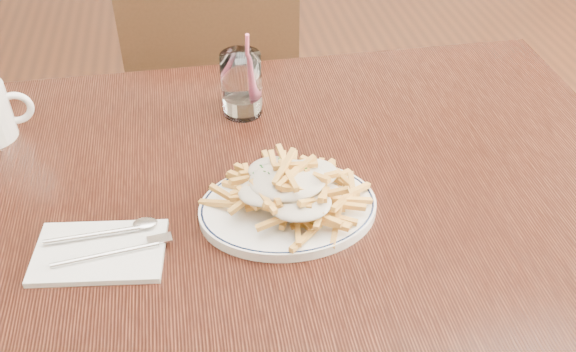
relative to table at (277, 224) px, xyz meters
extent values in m
cube|color=black|center=(0.00, 0.00, 0.06)|extent=(1.20, 0.80, 0.04)
cylinder|color=black|center=(-0.55, 0.35, -0.32)|extent=(0.05, 0.05, 0.71)
cylinder|color=black|center=(0.55, 0.35, -0.32)|extent=(0.05, 0.05, 0.71)
cube|color=black|center=(-0.06, 0.82, -0.24)|extent=(0.42, 0.42, 0.04)
cube|color=black|center=(-0.06, 0.64, 0.00)|extent=(0.42, 0.04, 0.46)
cylinder|color=black|center=(0.12, 1.01, -0.47)|extent=(0.04, 0.04, 0.41)
cylinder|color=black|center=(-0.24, 1.00, -0.47)|extent=(0.04, 0.04, 0.41)
cylinder|color=black|center=(0.12, 0.65, -0.47)|extent=(0.04, 0.04, 0.41)
cylinder|color=black|center=(-0.24, 0.64, -0.47)|extent=(0.04, 0.04, 0.41)
torus|color=black|center=(0.01, -0.06, 0.09)|extent=(0.28, 0.28, 0.01)
ellipsoid|color=beige|center=(0.01, -0.06, 0.14)|extent=(0.16, 0.12, 0.03)
cube|color=white|center=(-0.26, -0.10, 0.08)|extent=(0.19, 0.14, 0.01)
cylinder|color=white|center=(-0.03, 0.22, 0.14)|extent=(0.07, 0.07, 0.12)
cylinder|color=white|center=(-0.03, 0.22, 0.10)|extent=(0.06, 0.06, 0.03)
cylinder|color=#D25070|center=(-0.02, 0.23, 0.16)|extent=(0.01, 0.04, 0.15)
torus|color=white|center=(-0.41, 0.22, 0.13)|extent=(0.06, 0.02, 0.06)
camera|label=1|loc=(-0.11, -0.75, 0.72)|focal=40.00mm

